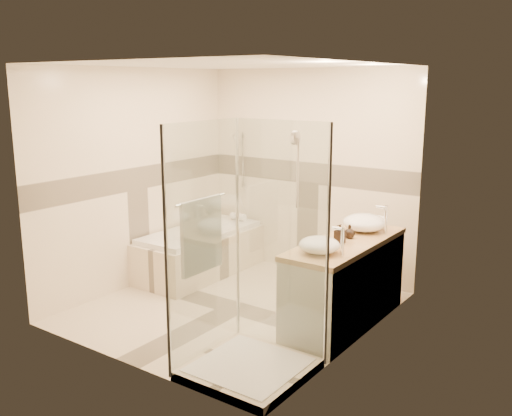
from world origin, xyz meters
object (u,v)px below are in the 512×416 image
Objects in this scene: shower_enclosure at (243,310)px; vessel_sink_far at (319,245)px; vessel_sink_near at (364,223)px; amenity_bottle_b at (350,232)px; bathtub at (201,249)px; vanity at (345,283)px; amenity_bottle_a at (340,234)px.

vessel_sink_far is (0.27, 0.77, 0.42)m from shower_enclosure.
vessel_sink_near is 3.29× the size of amenity_bottle_b.
vessel_sink_near is (0.27, 1.71, 0.43)m from shower_enclosure.
vessel_sink_near is 0.34m from amenity_bottle_b.
bathtub is 2.47m from shower_enclosure.
vanity is at bearing -9.25° from bathtub.
amenity_bottle_b is (0.00, -0.34, -0.02)m from vessel_sink_near.
amenity_bottle_b is at bearing 90.00° from vessel_sink_far.
bathtub is at bearing 167.97° from amenity_bottle_a.
vessel_sink_far is at bearing -90.00° from amenity_bottle_b.
vessel_sink_near is 2.45× the size of amenity_bottle_a.
amenity_bottle_a reaches higher than vessel_sink_far.
vessel_sink_near is (2.13, 0.09, 0.63)m from bathtub.
shower_enclosure reaches higher than amenity_bottle_b.
vanity is 4.40× the size of vessel_sink_far.
vessel_sink_far reaches higher than amenity_bottle_b.
shower_enclosure reaches higher than amenity_bottle_a.
amenity_bottle_a is (0.27, 1.17, 0.43)m from shower_enclosure.
shower_enclosure is 1.79m from vessel_sink_near.
bathtub is 0.83× the size of shower_enclosure.
amenity_bottle_a is 1.35× the size of amenity_bottle_b.
vanity is 9.04× the size of amenity_bottle_a.
shower_enclosure is at bearing -102.97° from vanity.
vessel_sink_far is at bearing -90.00° from amenity_bottle_a.
bathtub is at bearing 173.41° from amenity_bottle_b.
vanity is at bearing -79.13° from amenity_bottle_b.
amenity_bottle_a is at bearing 90.00° from vessel_sink_far.
vessel_sink_near reaches higher than vessel_sink_far.
vanity is 3.70× the size of vessel_sink_near.
vanity is 1.31m from shower_enclosure.
amenity_bottle_a is at bearing -90.00° from amenity_bottle_b.
bathtub is 2.23m from amenity_bottle_b.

